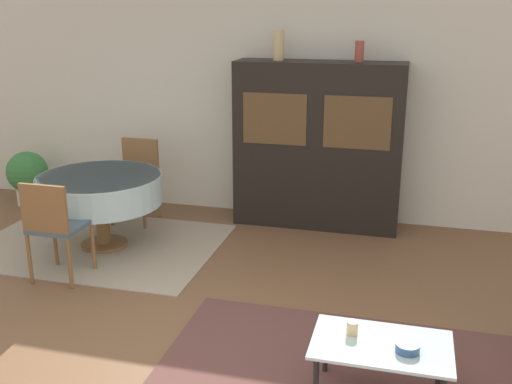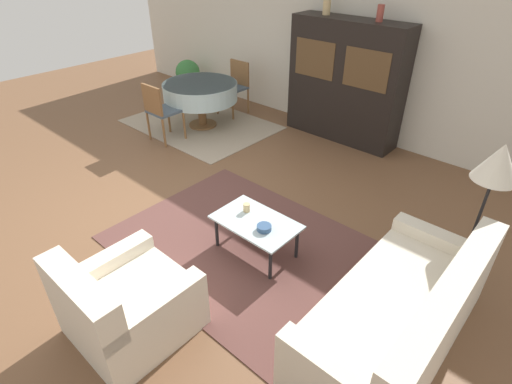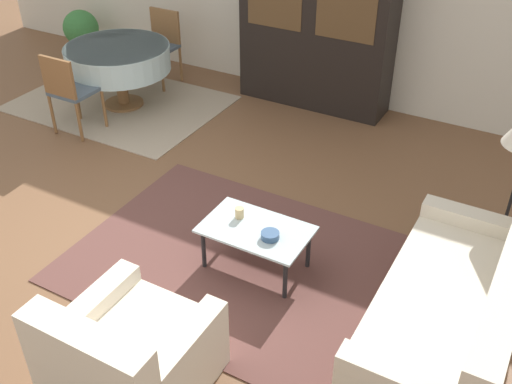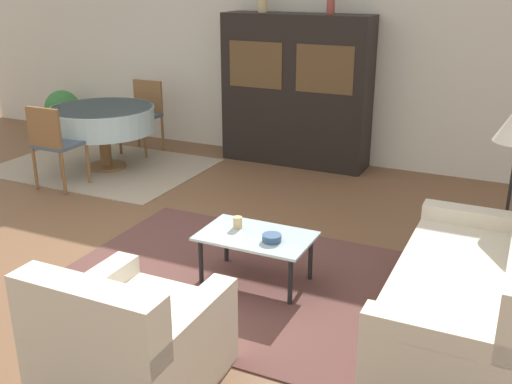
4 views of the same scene
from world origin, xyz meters
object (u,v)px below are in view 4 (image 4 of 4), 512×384
object	(u,v)px
dining_chair_far	(144,111)
cup	(238,222)
couch	(471,295)
coffee_table	(256,240)
display_cabinet	(296,91)
armchair	(129,342)
dining_table	(103,120)
dining_chair_near	(54,141)
bowl	(272,238)
vase_short	(331,4)
potted_plant	(63,110)

from	to	relation	value
dining_chair_far	cup	size ratio (longest dim) A/B	10.30
couch	dining_chair_far	world-z (taller)	dining_chair_far
coffee_table	display_cabinet	size ratio (longest dim) A/B	0.47
armchair	dining_table	distance (m)	4.36
dining_table	cup	xyz separation A→B (m)	(2.74, -1.79, -0.17)
armchair	dining_chair_far	world-z (taller)	dining_chair_far
display_cabinet	dining_chair_near	bearing A→B (deg)	-134.36
couch	dining_table	world-z (taller)	couch
coffee_table	dining_chair_far	distance (m)	3.99
display_cabinet	dining_chair_far	bearing A→B (deg)	-169.13
dining_chair_far	bowl	size ratio (longest dim) A/B	6.46
armchair	coffee_table	bearing A→B (deg)	85.62
dining_chair_far	vase_short	bearing A→B (deg)	-170.88
couch	bowl	world-z (taller)	couch
couch	dining_chair_near	distance (m)	4.66
couch	potted_plant	distance (m)	6.79
dining_chair_far	potted_plant	size ratio (longest dim) A/B	1.39
armchair	dining_chair_far	bearing A→B (deg)	124.19
bowl	potted_plant	xyz separation A→B (m)	(-4.67, 2.94, -0.05)
coffee_table	armchair	bearing A→B (deg)	-94.38
couch	dining_chair_far	size ratio (longest dim) A/B	2.05
dining_chair_far	vase_short	xyz separation A→B (m)	(2.42, 0.39, 1.39)
cup	couch	bearing A→B (deg)	-4.47
armchair	vase_short	size ratio (longest dim) A/B	4.18
cup	vase_short	xyz separation A→B (m)	(-0.32, 3.02, 1.50)
couch	dining_chair_far	bearing A→B (deg)	58.46
display_cabinet	cup	size ratio (longest dim) A/B	20.23
display_cabinet	dining_chair_near	world-z (taller)	display_cabinet
cup	vase_short	size ratio (longest dim) A/B	0.42
couch	display_cabinet	size ratio (longest dim) A/B	1.04
armchair	dining_table	world-z (taller)	armchair
dining_chair_near	display_cabinet	bearing A→B (deg)	45.64
vase_short	couch	bearing A→B (deg)	-56.48
couch	potted_plant	bearing A→B (deg)	64.13
armchair	dining_chair_far	xyz separation A→B (m)	(-2.82, 4.15, 0.25)
cup	dining_chair_far	bearing A→B (deg)	136.15
cup	armchair	bearing A→B (deg)	-87.05
coffee_table	cup	bearing A→B (deg)	161.25
display_cabinet	dining_chair_near	size ratio (longest dim) A/B	1.96
dining_chair_far	bowl	distance (m)	4.14
cup	vase_short	distance (m)	3.39
bowl	potted_plant	bearing A→B (deg)	147.83
armchair	potted_plant	bearing A→B (deg)	135.43
coffee_table	dining_table	world-z (taller)	dining_table
couch	dining_chair_near	world-z (taller)	dining_chair_near
display_cabinet	vase_short	xyz separation A→B (m)	(0.40, 0.00, 1.02)
display_cabinet	dining_chair_near	distance (m)	2.92
armchair	coffee_table	xyz separation A→B (m)	(0.11, 1.45, 0.05)
coffee_table	cup	size ratio (longest dim) A/B	9.51
couch	dining_table	size ratio (longest dim) A/B	1.53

